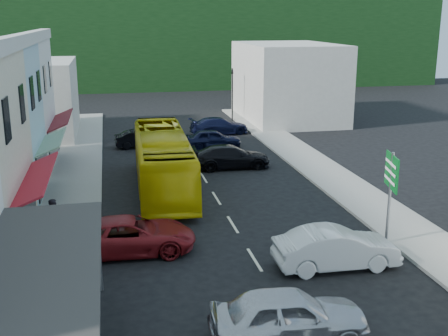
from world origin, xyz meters
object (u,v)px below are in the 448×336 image
(car_red, at_px, (130,236))
(direction_sign, at_px, (389,200))
(traffic_signal, at_px, (232,95))
(car_white, at_px, (336,250))
(pedestrian_left, at_px, (55,221))
(bus, at_px, (163,163))
(car_silver, at_px, (289,318))

(car_red, relative_size, direction_sign, 1.13)
(car_red, bearing_deg, traffic_signal, -18.58)
(car_white, relative_size, pedestrian_left, 2.59)
(traffic_signal, bearing_deg, bus, 68.54)
(direction_sign, bearing_deg, car_red, -175.19)
(direction_sign, bearing_deg, traffic_signal, 102.91)
(bus, xyz_separation_m, car_red, (-2.19, -8.40, -0.85))
(car_white, distance_m, car_red, 8.26)
(car_silver, relative_size, pedestrian_left, 2.59)
(car_silver, xyz_separation_m, pedestrian_left, (-7.39, 9.15, 0.30))
(traffic_signal, bearing_deg, car_white, 85.98)
(car_red, xyz_separation_m, traffic_signal, (10.60, 28.47, 1.71))
(car_white, xyz_separation_m, traffic_signal, (2.92, 31.52, 1.71))
(direction_sign, distance_m, traffic_signal, 29.98)
(pedestrian_left, bearing_deg, bus, -30.26)
(car_white, bearing_deg, pedestrian_left, 66.92)
(bus, xyz_separation_m, pedestrian_left, (-5.25, -6.74, -0.55))
(direction_sign, height_order, traffic_signal, traffic_signal)
(bus, distance_m, car_silver, 16.06)
(pedestrian_left, distance_m, direction_sign, 14.06)
(bus, relative_size, traffic_signal, 2.40)
(car_red, bearing_deg, car_white, -109.83)
(pedestrian_left, xyz_separation_m, traffic_signal, (13.66, 26.81, 1.41))
(pedestrian_left, height_order, direction_sign, direction_sign)
(direction_sign, bearing_deg, car_silver, -123.45)
(pedestrian_left, relative_size, traffic_signal, 0.35)
(car_red, bearing_deg, pedestrian_left, 63.32)
(pedestrian_left, bearing_deg, car_silver, -133.40)
(bus, distance_m, pedestrian_left, 8.56)
(car_red, distance_m, pedestrian_left, 3.50)
(car_white, height_order, pedestrian_left, pedestrian_left)
(car_red, distance_m, direction_sign, 10.79)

